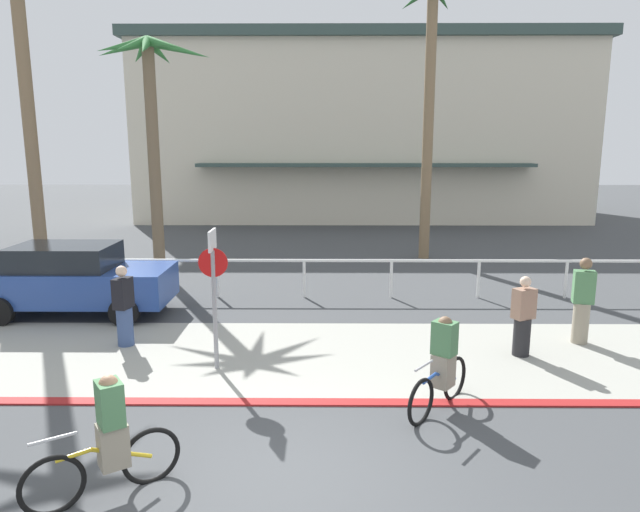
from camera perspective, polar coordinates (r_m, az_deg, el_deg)
The scene contains 15 objects.
ground_plane at distance 16.70m, azimuth -1.39°, elevation -2.78°, with size 80.00×80.00×0.00m, color #424447.
sidewalk_strip at distance 11.16m, azimuth -2.37°, elevation -9.95°, with size 44.00×4.00×0.02m, color #9E9E93.
curb_paint at distance 9.33m, azimuth -3.00°, elevation -14.37°, with size 44.00×0.24×0.03m, color maroon.
building_backdrop at distance 33.40m, azimuth 3.89°, elevation 12.42°, with size 23.61×11.70×9.46m.
rail_fence at distance 15.05m, azimuth -1.59°, elevation -1.07°, with size 18.52×0.08×1.04m.
stop_sign_bike_lane at distance 10.25m, azimuth -10.58°, elevation -2.31°, with size 0.52×0.56×2.56m.
palm_tree_1 at distance 18.41m, azimuth -27.70°, elevation 18.04°, with size 3.16×3.00×9.43m.
palm_tree_2 at distance 18.42m, azimuth -16.48°, elevation 15.43°, with size 3.62×3.01×7.12m.
palm_tree_3 at distance 20.53m, azimuth 10.88°, elevation 18.07°, with size 3.64×2.92×9.25m.
car_blue_1 at distance 14.76m, azimuth -23.33°, elevation -2.11°, with size 4.40×2.02×1.69m.
cyclist_yellow_0 at distance 7.30m, azimuth -20.38°, elevation -16.81°, with size 1.54×1.07×1.50m.
cyclist_blue_1 at distance 9.07m, azimuth 12.07°, elevation -10.68°, with size 1.18×1.46×1.50m.
pedestrian_0 at distance 12.12m, azimuth -18.99°, elevation -5.08°, with size 0.38×0.45×1.66m.
pedestrian_1 at distance 11.62m, azimuth 19.59°, elevation -6.05°, with size 0.47×0.42×1.58m.
pedestrian_2 at distance 12.75m, azimuth 24.72°, elevation -4.38°, with size 0.45×0.38×1.79m.
Camera 1 is at (0.54, -6.19, 4.04)m, focal length 32.04 mm.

